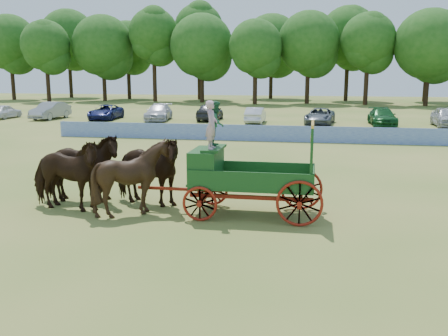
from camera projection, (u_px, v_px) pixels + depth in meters
ground at (194, 221)px, 15.29m from camera, size 160.00×160.00×0.00m
horse_lead_left at (65, 175)px, 16.22m from camera, size 3.00×1.67×2.41m
horse_lead_right at (80, 168)px, 17.29m from camera, size 3.05×1.82×2.41m
horse_wheel_left at (135, 177)px, 15.80m from camera, size 2.40×2.19×2.41m
horse_wheel_right at (146, 171)px, 16.86m from camera, size 3.09×1.99×2.41m
farm_dray at (230, 166)px, 15.76m from camera, size 5.99×2.00×3.64m
sponsor_banner at (244, 133)px, 32.75m from camera, size 26.00×0.08×1.05m
parked_cars at (216, 114)px, 44.97m from camera, size 42.02×6.61×1.62m
treeline at (248, 41)px, 73.28m from camera, size 90.69×23.18×15.00m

